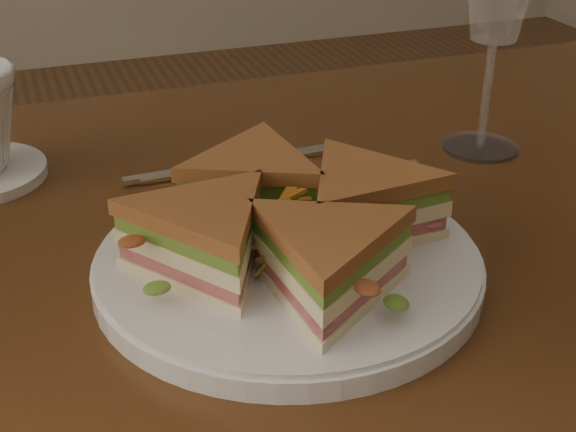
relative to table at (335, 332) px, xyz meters
The scene contains 6 objects.
table is the anchor object (origin of this frame).
plate 0.13m from the table, 143.31° to the right, with size 0.29×0.29×0.02m, color white.
sandwich_wedges 0.16m from the table, 143.31° to the right, with size 0.27×0.27×0.06m.
crisps_mound 0.16m from the table, 143.31° to the right, with size 0.09×0.09×0.05m, color #BA6B17, non-canonical shape.
spoon 0.13m from the table, 98.09° to the left, with size 0.18×0.05×0.01m.
knife 0.19m from the table, 107.81° to the left, with size 0.22×0.02×0.00m.
Camera 1 is at (-0.23, -0.52, 1.07)m, focal length 50.00 mm.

